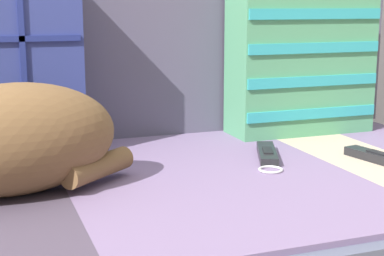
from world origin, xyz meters
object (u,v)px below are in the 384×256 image
throw_pillow_striped (301,62)px  game_remote_far (267,155)px  sleeping_cat (5,144)px  game_remote_near (377,157)px

throw_pillow_striped → game_remote_far: 0.34m
sleeping_cat → game_remote_far: 0.54m
throw_pillow_striped → sleeping_cat: bearing=-158.7°
sleeping_cat → throw_pillow_striped: bearing=21.3°
sleeping_cat → game_remote_far: size_ratio=2.05×
game_remote_far → sleeping_cat: bearing=-172.7°
game_remote_near → throw_pillow_striped: bearing=90.4°
sleeping_cat → game_remote_far: (0.53, 0.07, -0.08)m
sleeping_cat → game_remote_near: (0.74, -0.03, -0.08)m
game_remote_near → game_remote_far: 0.23m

